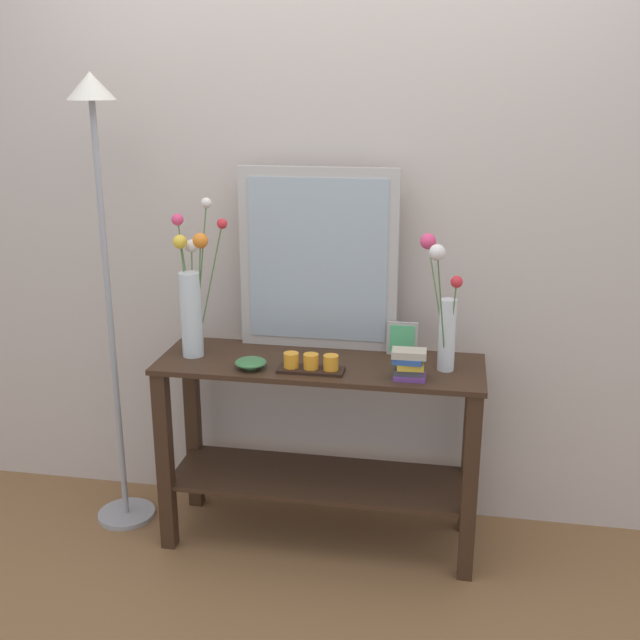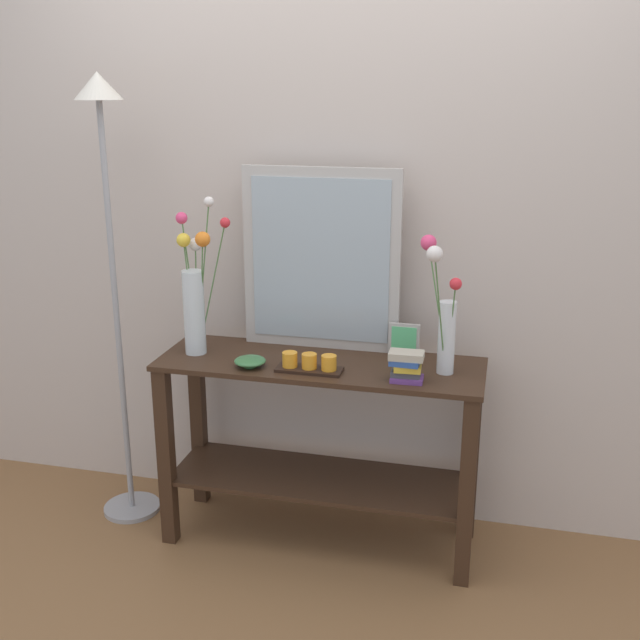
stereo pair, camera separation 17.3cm
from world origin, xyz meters
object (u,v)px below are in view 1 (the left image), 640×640
console_table (320,429)px  tall_vase_left (192,296)px  candle_tray (311,364)px  vase_right (444,311)px  book_stack (409,364)px  decorative_bowl (251,363)px  floor_lamp (103,233)px  picture_frame_small (402,338)px  mirror_leaning (318,260)px

console_table → tall_vase_left: 0.72m
tall_vase_left → candle_tray: 0.53m
vase_right → book_stack: vase_right is taller
decorative_bowl → book_stack: (0.58, -0.00, 0.03)m
tall_vase_left → decorative_bowl: 0.35m
console_table → vase_right: bearing=-1.2°
console_table → tall_vase_left: size_ratio=2.02×
console_table → candle_tray: bearing=-98.2°
vase_right → book_stack: 0.23m
floor_lamp → picture_frame_small: bearing=6.4°
mirror_leaning → picture_frame_small: bearing=-5.8°
tall_vase_left → vase_right: size_ratio=1.24×
mirror_leaning → candle_tray: mirror_leaning is taller
mirror_leaning → floor_lamp: bearing=-168.6°
candle_tray → picture_frame_small: size_ratio=1.84×
candle_tray → console_table: bearing=81.8°
tall_vase_left → decorative_bowl: tall_vase_left is taller
mirror_leaning → tall_vase_left: (-0.46, -0.18, -0.12)m
picture_frame_small → book_stack: 0.26m
candle_tray → vase_right: bearing=11.4°
tall_vase_left → vase_right: tall_vase_left is taller
candle_tray → decorative_bowl: (-0.23, -0.01, -0.01)m
vase_right → candle_tray: 0.52m
book_stack → candle_tray: bearing=178.3°
console_table → book_stack: (0.34, -0.11, 0.34)m
picture_frame_small → book_stack: picture_frame_small is taller
decorative_bowl → floor_lamp: size_ratio=0.07×
vase_right → picture_frame_small: vase_right is taller
vase_right → floor_lamp: 1.32m
decorative_bowl → console_table: bearing=25.2°
picture_frame_small → vase_right: bearing=-43.2°
picture_frame_small → decorative_bowl: bearing=-155.1°
console_table → book_stack: book_stack is taller
tall_vase_left → decorative_bowl: bearing=-22.7°
decorative_bowl → book_stack: bearing=-0.1°
decorative_bowl → picture_frame_small: bearing=24.9°
mirror_leaning → vase_right: 0.54m
picture_frame_small → book_stack: size_ratio=1.06×
mirror_leaning → picture_frame_small: mirror_leaning is taller
candle_tray → book_stack: size_ratio=1.95×
vase_right → book_stack: bearing=-136.9°
tall_vase_left → candle_tray: size_ratio=2.51×
mirror_leaning → decorative_bowl: 0.48m
console_table → decorative_bowl: size_ratio=10.44×
vase_right → decorative_bowl: bearing=-171.5°
candle_tray → tall_vase_left: bearing=168.6°
floor_lamp → tall_vase_left: bearing=-2.8°
floor_lamp → vase_right: bearing=-0.8°
picture_frame_small → floor_lamp: 1.22m
mirror_leaning → floor_lamp: size_ratio=0.39×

